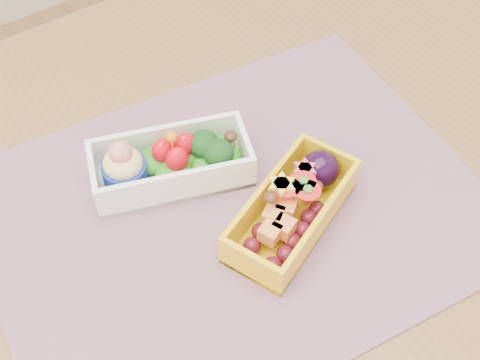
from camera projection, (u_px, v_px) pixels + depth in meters
table at (222, 252)px, 0.74m from camera, size 1.20×0.80×0.75m
placemat at (237, 208)px, 0.66m from camera, size 0.56×0.46×0.00m
bento_white at (170, 163)px, 0.67m from camera, size 0.19×0.13×0.07m
bento_yellow at (294, 207)px, 0.63m from camera, size 0.18×0.13×0.05m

